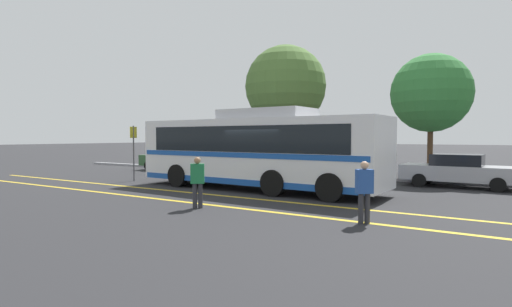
{
  "coord_description": "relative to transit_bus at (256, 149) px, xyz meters",
  "views": [
    {
      "loc": [
        8.28,
        -13.96,
        2.23
      ],
      "look_at": [
        -0.6,
        0.26,
        1.52
      ],
      "focal_mm": 28.0,
      "sensor_mm": 36.0,
      "label": 1
    }
  ],
  "objects": [
    {
      "name": "parked_car_2",
      "position": [
        1.13,
        5.39,
        -1.03
      ],
      "size": [
        5.01,
        2.26,
        1.29
      ],
      "rotation": [
        0.0,
        0.0,
        1.65
      ],
      "color": "maroon",
      "rests_on": "ground_plane"
    },
    {
      "name": "parked_car_1",
      "position": [
        -4.23,
        5.51,
        -0.98
      ],
      "size": [
        4.06,
        2.22,
        1.45
      ],
      "rotation": [
        0.0,
        0.0,
        -1.49
      ],
      "color": "#4C3823",
      "rests_on": "ground_plane"
    },
    {
      "name": "lane_strip_1",
      "position": [
        -0.02,
        -4.04,
        -1.69
      ],
      "size": [
        30.87,
        0.2,
        0.01
      ],
      "primitive_type": "cube",
      "rotation": [
        0.0,
        0.0,
        1.57
      ],
      "color": "gold",
      "rests_on": "ground_plane"
    },
    {
      "name": "pedestrian_0",
      "position": [
        5.84,
        -4.14,
        -0.79
      ],
      "size": [
        0.46,
        0.44,
        1.6
      ],
      "rotation": [
        0.0,
        0.0,
        0.7
      ],
      "color": "#2D2D33",
      "rests_on": "ground_plane"
    },
    {
      "name": "tree_2",
      "position": [
        5.53,
        8.46,
        2.81
      ],
      "size": [
        4.1,
        4.1,
        6.57
      ],
      "color": "#513823",
      "rests_on": "ground_plane"
    },
    {
      "name": "parked_car_3",
      "position": [
        7.2,
        5.32,
        -0.96
      ],
      "size": [
        4.9,
        2.11,
        1.46
      ],
      "rotation": [
        0.0,
        0.0,
        -1.62
      ],
      "color": "#9E9EA3",
      "rests_on": "ground_plane"
    },
    {
      "name": "tree_0",
      "position": [
        -3.02,
        8.34,
        3.73
      ],
      "size": [
        5.12,
        5.12,
        8.0
      ],
      "color": "#513823",
      "rests_on": "ground_plane"
    },
    {
      "name": "pedestrian_1",
      "position": [
        0.77,
        -4.7,
        -0.8
      ],
      "size": [
        0.47,
        0.43,
        1.6
      ],
      "rotation": [
        0.0,
        0.0,
        3.77
      ],
      "color": "#2D2D33",
      "rests_on": "ground_plane"
    },
    {
      "name": "ground_plane",
      "position": [
        0.58,
        -0.26,
        -1.7
      ],
      "size": [
        220.0,
        220.0,
        0.0
      ],
      "primitive_type": "plane",
      "color": "#262628"
    },
    {
      "name": "curb_strip",
      "position": [
        -0.02,
        6.4,
        -1.62
      ],
      "size": [
        38.87,
        0.36,
        0.15
      ],
      "primitive_type": "cube",
      "color": "#99999E",
      "rests_on": "ground_plane"
    },
    {
      "name": "bus_stop_sign",
      "position": [
        -6.94,
        -0.51,
        0.04
      ],
      "size": [
        0.07,
        0.4,
        2.78
      ],
      "rotation": [
        0.0,
        0.0,
        1.53
      ],
      "color": "#59595E",
      "rests_on": "ground_plane"
    },
    {
      "name": "lane_strip_0",
      "position": [
        -0.02,
        -2.2,
        -1.69
      ],
      "size": [
        30.87,
        0.2,
        0.01
      ],
      "primitive_type": "cube",
      "rotation": [
        0.0,
        0.0,
        1.57
      ],
      "color": "gold",
      "rests_on": "ground_plane"
    },
    {
      "name": "transit_bus",
      "position": [
        0.0,
        0.0,
        0.0
      ],
      "size": [
        11.29,
        3.15,
        3.36
      ],
      "rotation": [
        0.0,
        0.0,
        1.53
      ],
      "color": "silver",
      "rests_on": "ground_plane"
    },
    {
      "name": "parked_car_0",
      "position": [
        -9.9,
        5.34,
        -0.91
      ],
      "size": [
        4.42,
        2.24,
        1.6
      ],
      "rotation": [
        0.0,
        0.0,
        -1.5
      ],
      "color": "#335B33",
      "rests_on": "ground_plane"
    }
  ]
}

